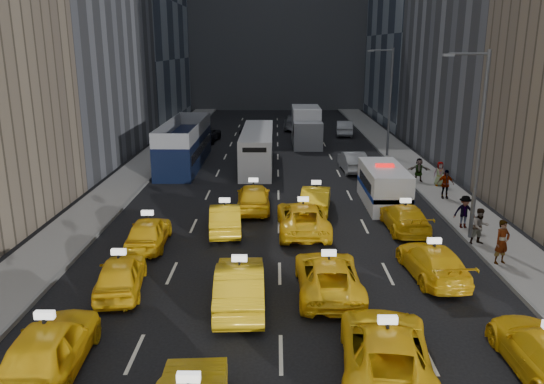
{
  "coord_description": "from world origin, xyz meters",
  "views": [
    {
      "loc": [
        -0.17,
        -12.35,
        9.14
      ],
      "look_at": [
        -0.36,
        13.49,
        2.0
      ],
      "focal_mm": 35.0,
      "sensor_mm": 36.0,
      "label": 1
    }
  ],
  "objects": [
    {
      "name": "double_decker",
      "position": [
        -7.33,
        28.64,
        1.7
      ],
      "size": [
        3.3,
        11.92,
        3.43
      ],
      "rotation": [
        0.0,
        0.0,
        -0.05
      ],
      "color": "black",
      "rests_on": "ground"
    },
    {
      "name": "curb_west",
      "position": [
        -9.05,
        25.0,
        0.09
      ],
      "size": [
        0.15,
        90.0,
        0.18
      ],
      "primitive_type": "cube",
      "color": "slate",
      "rests_on": "ground"
    },
    {
      "name": "taxi_14",
      "position": [
        1.21,
        13.17,
        0.75
      ],
      "size": [
        2.62,
        5.46,
        1.5
      ],
      "primitive_type": "imported",
      "rotation": [
        0.0,
        0.0,
        3.16
      ],
      "color": "yellow",
      "rests_on": "ground"
    },
    {
      "name": "pedestrian_4",
      "position": [
        10.7,
        21.88,
        0.96
      ],
      "size": [
        0.81,
        0.47,
        1.63
      ],
      "primitive_type": "imported",
      "rotation": [
        0.0,
        0.0,
        -0.05
      ],
      "color": "gray",
      "rests_on": "sidewalk_east"
    },
    {
      "name": "misc_car_3",
      "position": [
        -2.92,
        42.07,
        0.71
      ],
      "size": [
        2.19,
        4.36,
        1.43
      ],
      "primitive_type": "imported",
      "rotation": [
        0.0,
        0.0,
        3.02
      ],
      "color": "black",
      "rests_on": "ground"
    },
    {
      "name": "misc_car_0",
      "position": [
        5.63,
        26.76,
        0.76
      ],
      "size": [
        1.85,
        4.68,
        1.51
      ],
      "primitive_type": "imported",
      "rotation": [
        0.0,
        0.0,
        3.2
      ],
      "color": "#A8ABB0",
      "rests_on": "ground"
    },
    {
      "name": "city_bus",
      "position": [
        -1.61,
        28.34,
        1.42
      ],
      "size": [
        2.71,
        11.22,
        2.88
      ],
      "rotation": [
        0.0,
        0.0,
        -0.04
      ],
      "color": "silver",
      "rests_on": "ground"
    },
    {
      "name": "taxi_16",
      "position": [
        -1.44,
        16.78,
        0.79
      ],
      "size": [
        2.06,
        4.71,
        1.58
      ],
      "primitive_type": "imported",
      "rotation": [
        0.0,
        0.0,
        3.18
      ],
      "color": "yellow",
      "rests_on": "ground"
    },
    {
      "name": "pedestrian_2",
      "position": [
        9.44,
        13.41,
        1.0
      ],
      "size": [
        1.1,
        0.46,
        1.7
      ],
      "primitive_type": "imported",
      "rotation": [
        0.0,
        0.0,
        0.01
      ],
      "color": "gray",
      "rests_on": "sidewalk_east"
    },
    {
      "name": "taxi_9",
      "position": [
        -1.46,
        5.19,
        0.81
      ],
      "size": [
        1.94,
        4.99,
        1.62
      ],
      "primitive_type": "imported",
      "rotation": [
        0.0,
        0.0,
        3.19
      ],
      "color": "yellow",
      "rests_on": "ground"
    },
    {
      "name": "taxi_11",
      "position": [
        6.22,
        7.69,
        0.68
      ],
      "size": [
        2.32,
        4.85,
        1.36
      ],
      "primitive_type": "imported",
      "rotation": [
        0.0,
        0.0,
        3.23
      ],
      "color": "yellow",
      "rests_on": "ground"
    },
    {
      "name": "pedestrian_1",
      "position": [
        9.37,
        11.08,
        1.02
      ],
      "size": [
        0.92,
        0.62,
        1.74
      ],
      "primitive_type": "imported",
      "rotation": [
        0.0,
        0.0,
        0.2
      ],
      "color": "gray",
      "rests_on": "sidewalk_east"
    },
    {
      "name": "box_truck",
      "position": [
        2.74,
        38.03,
        1.71
      ],
      "size": [
        2.94,
        7.7,
        3.47
      ],
      "rotation": [
        0.0,
        0.0,
        -0.04
      ],
      "color": "silver",
      "rests_on": "ground"
    },
    {
      "name": "pedestrian_0",
      "position": [
        9.44,
        8.8,
        1.11
      ],
      "size": [
        0.82,
        0.68,
        1.92
      ],
      "primitive_type": "imported",
      "rotation": [
        0.0,
        0.0,
        0.37
      ],
      "color": "gray",
      "rests_on": "sidewalk_east"
    },
    {
      "name": "taxi_6",
      "position": [
        2.98,
        1.03,
        0.76
      ],
      "size": [
        3.12,
        5.69,
        1.51
      ],
      "primitive_type": "imported",
      "rotation": [
        0.0,
        0.0,
        3.03
      ],
      "color": "yellow",
      "rests_on": "ground"
    },
    {
      "name": "taxi_8",
      "position": [
        -6.11,
        6.28,
        0.71
      ],
      "size": [
        2.23,
        4.35,
        1.42
      ],
      "primitive_type": "imported",
      "rotation": [
        0.0,
        0.0,
        3.28
      ],
      "color": "yellow",
      "rests_on": "ground"
    },
    {
      "name": "taxi_13",
      "position": [
        -2.74,
        13.18,
        0.72
      ],
      "size": [
        1.94,
        4.49,
        1.44
      ],
      "primitive_type": "imported",
      "rotation": [
        0.0,
        0.0,
        3.24
      ],
      "color": "yellow",
      "rests_on": "ground"
    },
    {
      "name": "taxi_17",
      "position": [
        2.12,
        16.72,
        0.73
      ],
      "size": [
        2.1,
        4.59,
        1.46
      ],
      "primitive_type": "imported",
      "rotation": [
        0.0,
        0.0,
        3.01
      ],
      "color": "yellow",
      "rests_on": "ground"
    },
    {
      "name": "pedestrian_3",
      "position": [
        10.15,
        18.88,
        1.03
      ],
      "size": [
        1.04,
        0.49,
        1.76
      ],
      "primitive_type": "imported",
      "rotation": [
        0.0,
        0.0,
        -0.02
      ],
      "color": "gray",
      "rests_on": "sidewalk_east"
    },
    {
      "name": "pedestrian_5",
      "position": [
        9.63,
        23.06,
        0.95
      ],
      "size": [
        1.53,
        0.6,
        1.61
      ],
      "primitive_type": "imported",
      "rotation": [
        0.0,
        0.0,
        -0.12
      ],
      "color": "gray",
      "rests_on": "sidewalk_east"
    },
    {
      "name": "misc_car_4",
      "position": [
        7.07,
        43.42,
        0.77
      ],
      "size": [
        2.11,
        4.84,
        1.55
      ],
      "primitive_type": "imported",
      "rotation": [
        0.0,
        0.0,
        3.04
      ],
      "color": "#9C9FA3",
      "rests_on": "ground"
    },
    {
      "name": "streetlight_far",
      "position": [
        9.18,
        32.0,
        4.92
      ],
      "size": [
        2.15,
        0.22,
        9.0
      ],
      "color": "#595B60",
      "rests_on": "ground"
    },
    {
      "name": "sidewalk_west",
      "position": [
        -10.5,
        25.0,
        0.07
      ],
      "size": [
        3.0,
        90.0,
        0.15
      ],
      "primitive_type": "cube",
      "color": "gray",
      "rests_on": "ground"
    },
    {
      "name": "nypd_van",
      "position": [
        6.21,
        17.95,
        1.12
      ],
      "size": [
        2.88,
        6.0,
        2.48
      ],
      "rotation": [
        0.0,
        0.0,
        0.11
      ],
      "color": "white",
      "rests_on": "ground"
    },
    {
      "name": "taxi_10",
      "position": [
        1.83,
        6.23,
        0.71
      ],
      "size": [
        2.39,
        5.11,
        1.42
      ],
      "primitive_type": "imported",
      "rotation": [
        0.0,
        0.0,
        3.15
      ],
      "color": "yellow",
      "rests_on": "ground"
    },
    {
      "name": "misc_car_2",
      "position": [
        1.9,
        47.42,
        0.83
      ],
      "size": [
        2.56,
        5.81,
        1.66
      ],
      "primitive_type": "imported",
      "rotation": [
        0.0,
        0.0,
        3.1
      ],
      "color": "slate",
      "rests_on": "ground"
    },
    {
      "name": "streetlight_near",
      "position": [
        9.18,
        12.0,
        4.92
      ],
      "size": [
        2.15,
        0.22,
        9.0
      ],
      "color": "#595B60",
      "rests_on": "ground"
    },
    {
      "name": "misc_car_1",
      "position": [
        -7.11,
        39.51,
        0.71
      ],
      "size": [
        2.86,
        5.32,
        1.42
      ],
      "primitive_type": "imported",
      "rotation": [
        0.0,
        0.0,
        3.04
      ],
      "color": "black",
      "rests_on": "ground"
    },
    {
      "name": "curb_east",
      "position": [
        9.05,
        25.0,
        0.09
      ],
      "size": [
        0.15,
        90.0,
        0.18
      ],
      "primitive_type": "cube",
      "color": "slate",
      "rests_on": "ground"
    },
    {
      "name": "taxi_15",
      "position": [
        6.42,
        13.44,
        0.68
      ],
      "size": [
        2.02,
        4.72,
        1.36
      ],
      "primitive_type": "imported",
      "rotation": [
        0.0,
        0.0,
        3.17
      ],
      "color": "yellow",
      "rests_on": "ground"
    },
    {
      "name": "sidewalk_east",
      "position": [
        10.5,
        25.0,
        0.07
      ],
      "size": [
        3.0,
        90.0,
        0.15
      ],
      "primitive_type": "cube",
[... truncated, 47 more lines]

